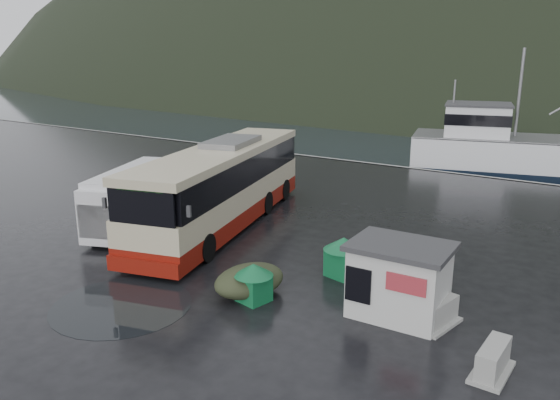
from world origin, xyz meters
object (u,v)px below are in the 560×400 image
Objects in this scene: coach_bus at (224,224)px; waste_bin_right at (343,276)px; ticket_kiosk at (397,315)px; waste_bin_left at (254,301)px; jersey_barrier_b at (437,326)px; dome_tent at (250,294)px; fishing_trawler at (552,162)px; jersey_barrier_a at (491,374)px; white_van at (140,228)px.

waste_bin_right is at bearing -32.43° from coach_bus.
waste_bin_right is 0.49× the size of ticket_kiosk.
jersey_barrier_b is (5.47, 1.61, 0.00)m from waste_bin_left.
jersey_barrier_b is at bearing -34.73° from coach_bus.
waste_bin_right is 3.29m from ticket_kiosk.
ticket_kiosk is at bearing -179.82° from jersey_barrier_b.
coach_bus is at bearing 135.39° from dome_tent.
fishing_trawler is (3.25, 26.85, 0.00)m from waste_bin_right.
waste_bin_left reaches higher than jersey_barrier_b.
ticket_kiosk is at bearing -36.98° from coach_bus.
ticket_kiosk reaches higher than dome_tent.
jersey_barrier_a is 0.07× the size of fishing_trawler.
fishing_trawler reaches higher than waste_bin_right.
white_van is 0.28× the size of fishing_trawler.
white_van is at bearing 170.91° from ticket_kiosk.
ticket_kiosk is (4.63, 1.30, 0.00)m from dome_tent.
waste_bin_left is 0.80× the size of jersey_barrier_a.
ticket_kiosk reaches higher than jersey_barrier_a.
coach_bus reaches higher than dome_tent.
white_van is 4.06× the size of jersey_barrier_b.
waste_bin_left is at bearing -58.96° from coach_bus.
coach_bus reaches higher than ticket_kiosk.
ticket_kiosk is 1.85× the size of jersey_barrier_a.
ticket_kiosk is at bearing 151.68° from jersey_barrier_a.
fishing_trawler is (10.63, 24.50, 0.00)m from coach_bus.
coach_bus is 7.75m from waste_bin_right.
white_van is 13.15m from ticket_kiosk.
fishing_trawler is (4.71, 30.24, 0.00)m from waste_bin_left.
fishing_trawler is at bearing 91.52° from jersey_barrier_b.
dome_tent is (-1.87, -3.09, 0.00)m from waste_bin_right.
coach_bus is at bearing 160.05° from jersey_barrier_b.
waste_bin_left is 0.51× the size of dome_tent.
waste_bin_right is at bearing 145.19° from ticket_kiosk.
fishing_trawler reaches higher than coach_bus.
coach_bus reaches higher than white_van.
coach_bus is 26.70m from fishing_trawler.
waste_bin_left is at bearing -163.58° from jersey_barrier_b.
fishing_trawler is at bearing 80.30° from dome_tent.
jersey_barrier_a is 30.45m from fishing_trawler.
white_van is 14.38m from jersey_barrier_b.
jersey_barrier_a is (16.20, -3.36, 0.00)m from white_van.
dome_tent is at bearing 142.51° from waste_bin_left.
white_van is 8.92m from dome_tent.
fishing_trawler is at bearing 41.76° from white_van.
ticket_kiosk reaches higher than jersey_barrier_b.
waste_bin_right is 3.61m from dome_tent.
jersey_barrier_a is at bearing -30.53° from waste_bin_right.
white_van is 30.18m from fishing_trawler.
waste_bin_right is 4.39m from jersey_barrier_b.
waste_bin_left is (8.82, -3.26, 0.00)m from white_van.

